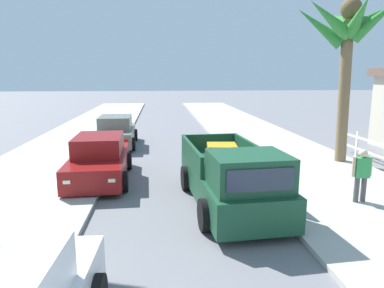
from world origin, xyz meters
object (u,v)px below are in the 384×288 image
(car_left_near, at_px, (99,160))
(pedestrian, at_px, (361,174))
(pickup_truck, at_px, (231,179))
(palm_tree_left_fore, at_px, (347,33))
(car_right_near, at_px, (116,132))

(car_left_near, bearing_deg, pedestrian, -22.70)
(pickup_truck, bearing_deg, pedestrian, -4.45)
(palm_tree_left_fore, distance_m, pedestrian, 6.51)
(pickup_truck, height_order, car_right_near, pickup_truck)
(pickup_truck, height_order, car_left_near, pickup_truck)
(car_left_near, height_order, pedestrian, pedestrian)
(palm_tree_left_fore, xyz_separation_m, pedestrian, (-1.80, -4.62, -4.22))
(car_left_near, distance_m, palm_tree_left_fore, 10.40)
(car_right_near, xyz_separation_m, pedestrian, (7.63, -8.99, 0.20))
(pickup_truck, bearing_deg, palm_tree_left_fore, 39.17)
(pickup_truck, height_order, pedestrian, pickup_truck)
(car_right_near, bearing_deg, pickup_truck, -64.78)
(car_right_near, relative_size, pedestrian, 2.70)
(car_left_near, relative_size, car_right_near, 1.00)
(car_left_near, height_order, car_right_near, same)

